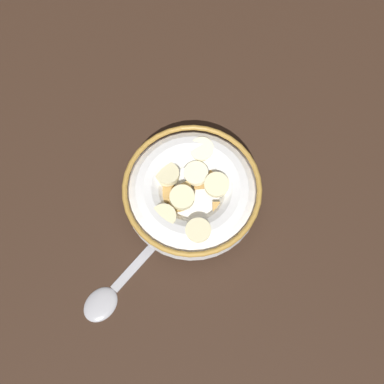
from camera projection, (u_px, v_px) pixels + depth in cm
name	position (u px, v px, depth cm)	size (l,w,h in cm)	color
ground_plane	(192.00, 203.00, 58.62)	(96.33, 96.33, 2.00)	#332116
cereal_bowl	(192.00, 193.00, 55.32)	(15.38, 15.38, 4.84)	white
spoon	(114.00, 289.00, 53.92)	(9.15, 14.92, 0.80)	#A5A5AD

